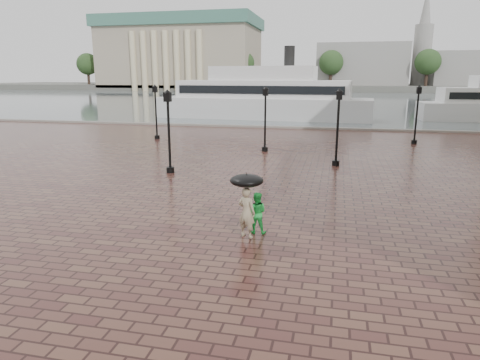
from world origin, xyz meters
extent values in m
plane|color=#3C1E1B|center=(0.00, 0.00, 0.00)|extent=(300.00, 300.00, 0.00)
plane|color=#454E54|center=(0.00, 92.00, 0.00)|extent=(240.00, 240.00, 0.00)
cube|color=slate|center=(0.00, 32.00, 0.00)|extent=(80.00, 0.60, 0.30)
cube|color=#4C4C47|center=(0.00, 160.00, 1.00)|extent=(300.00, 60.00, 2.00)
cube|color=gray|center=(-55.00, 145.00, 12.00)|extent=(55.00, 30.00, 22.00)
cube|color=#3C6D5E|center=(-55.00, 145.00, 24.00)|extent=(57.00, 32.00, 4.00)
cube|color=gray|center=(10.00, 150.00, 9.00)|extent=(30.00, 22.00, 14.00)
cube|color=gray|center=(45.00, 150.00, 7.50)|extent=(25.00, 22.00, 11.00)
cylinder|color=gray|center=(30.00, 150.00, 12.00)|extent=(6.00, 6.00, 20.00)
cone|color=gray|center=(30.00, 150.00, 26.00)|extent=(5.00, 5.00, 18.00)
cylinder|color=#2D2119|center=(-90.00, 138.00, 4.00)|extent=(1.00, 1.00, 8.00)
sphere|color=#213618|center=(-90.00, 138.00, 9.50)|extent=(8.00, 8.00, 8.00)
cylinder|color=#2D2119|center=(-60.00, 138.00, 4.00)|extent=(1.00, 1.00, 8.00)
sphere|color=#213618|center=(-60.00, 138.00, 9.50)|extent=(8.00, 8.00, 8.00)
cylinder|color=#2D2119|center=(-30.00, 138.00, 4.00)|extent=(1.00, 1.00, 8.00)
sphere|color=#213618|center=(-30.00, 138.00, 9.50)|extent=(8.00, 8.00, 8.00)
cylinder|color=#2D2119|center=(0.00, 138.00, 4.00)|extent=(1.00, 1.00, 8.00)
sphere|color=#213618|center=(0.00, 138.00, 9.50)|extent=(8.00, 8.00, 8.00)
cylinder|color=#2D2119|center=(30.00, 138.00, 4.00)|extent=(1.00, 1.00, 8.00)
sphere|color=#213618|center=(30.00, 138.00, 9.50)|extent=(8.00, 8.00, 8.00)
cylinder|color=black|center=(-6.00, 10.00, 0.15)|extent=(0.44, 0.44, 0.30)
cylinder|color=black|center=(-6.00, 10.00, 2.00)|extent=(0.14, 0.14, 4.00)
cube|color=black|center=(-6.00, 10.00, 4.15)|extent=(0.35, 0.35, 0.50)
sphere|color=beige|center=(-6.00, 10.00, 4.15)|extent=(0.28, 0.28, 0.28)
cylinder|color=black|center=(3.00, 14.00, 0.15)|extent=(0.44, 0.44, 0.30)
cylinder|color=black|center=(3.00, 14.00, 2.00)|extent=(0.14, 0.14, 4.00)
cube|color=black|center=(3.00, 14.00, 4.15)|extent=(0.35, 0.35, 0.50)
sphere|color=beige|center=(3.00, 14.00, 4.15)|extent=(0.28, 0.28, 0.28)
cylinder|color=black|center=(-12.00, 22.00, 0.15)|extent=(0.44, 0.44, 0.30)
cylinder|color=black|center=(-12.00, 22.00, 2.00)|extent=(0.14, 0.14, 4.00)
cube|color=black|center=(-12.00, 22.00, 4.15)|extent=(0.35, 0.35, 0.50)
sphere|color=beige|center=(-12.00, 22.00, 4.15)|extent=(0.28, 0.28, 0.28)
cylinder|color=black|center=(9.00, 24.00, 0.15)|extent=(0.44, 0.44, 0.30)
cylinder|color=black|center=(9.00, 24.00, 2.00)|extent=(0.14, 0.14, 4.00)
cube|color=black|center=(9.00, 24.00, 4.15)|extent=(0.35, 0.35, 0.50)
sphere|color=beige|center=(9.00, 24.00, 4.15)|extent=(0.28, 0.28, 0.28)
cylinder|color=black|center=(-2.00, 18.00, 0.15)|extent=(0.44, 0.44, 0.30)
cylinder|color=black|center=(-2.00, 18.00, 2.00)|extent=(0.14, 0.14, 4.00)
cube|color=black|center=(-2.00, 18.00, 4.15)|extent=(0.35, 0.35, 0.50)
sphere|color=beige|center=(-2.00, 18.00, 4.15)|extent=(0.28, 0.28, 0.28)
imported|color=tan|center=(0.19, 1.31, 0.86)|extent=(0.73, 0.61, 1.72)
imported|color=green|center=(0.43, 1.77, 0.72)|extent=(0.72, 0.57, 1.44)
cube|color=silver|center=(-6.26, 41.91, 1.28)|extent=(26.97, 8.10, 2.55)
cube|color=silver|center=(-6.26, 41.91, 3.62)|extent=(21.61, 6.91, 2.13)
cube|color=silver|center=(-6.26, 41.91, 5.54)|extent=(13.07, 5.72, 1.70)
cylinder|color=black|center=(-3.07, 41.70, 7.45)|extent=(1.28, 1.28, 2.55)
cube|color=black|center=(-6.44, 39.09, 3.62)|extent=(20.19, 1.42, 0.96)
cube|color=black|center=(-6.08, 44.72, 3.62)|extent=(20.19, 1.42, 0.96)
cylinder|color=black|center=(0.19, 1.31, 1.46)|extent=(0.02, 0.02, 0.95)
ellipsoid|color=black|center=(0.19, 1.31, 1.95)|extent=(1.10, 1.10, 0.39)
camera|label=1|loc=(2.95, -11.88, 5.27)|focal=32.00mm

